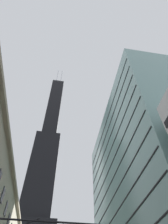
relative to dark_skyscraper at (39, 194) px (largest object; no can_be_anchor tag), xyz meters
The scene contains 2 objects.
dark_skyscraper is the anchor object (origin of this frame).
glass_office_midrise 80.77m from the dark_skyscraper, 65.34° to the right, with size 17.53×47.41×53.13m.
Camera 1 is at (-3.12, -13.76, 1.62)m, focal length 31.85 mm.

